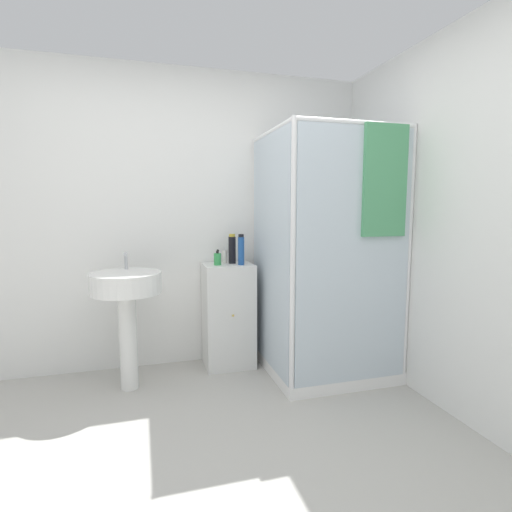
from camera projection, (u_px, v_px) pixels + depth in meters
name	position (u px, v px, depth m)	size (l,w,h in m)	color
ground_plane	(203.00, 491.00, 1.91)	(12.00, 12.00, 0.00)	#B2AFA8
wall_back	(171.00, 220.00, 3.38)	(6.40, 0.06, 2.50)	white
wall_right	(502.00, 226.00, 2.23)	(0.06, 6.40, 2.50)	white
shower_enclosure	(323.00, 312.00, 3.22)	(0.95, 0.98, 1.94)	white
vanity_cabinet	(228.00, 315.00, 3.40)	(0.41, 0.37, 0.88)	silver
sink	(126.00, 297.00, 2.92)	(0.51, 0.51, 1.01)	white
soap_dispenser	(217.00, 259.00, 3.28)	(0.06, 0.06, 0.13)	green
shampoo_bottle_tall_black	(232.00, 249.00, 3.37)	(0.06, 0.06, 0.25)	black
shampoo_bottle_blue	(241.00, 250.00, 3.28)	(0.05, 0.05, 0.25)	#1E4C93
lotion_bottle_white	(225.00, 257.00, 3.39)	(0.04, 0.04, 0.14)	white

